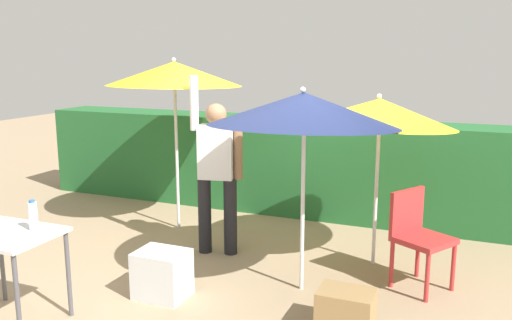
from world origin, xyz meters
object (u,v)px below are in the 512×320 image
(crate_cardboard, at_px, (346,310))
(folding_table, at_px, (5,243))
(umbrella_orange, at_px, (379,112))
(umbrella_rainbow, at_px, (174,74))
(umbrella_yellow, at_px, (303,109))
(cooler_box, at_px, (162,274))
(bottle_water, at_px, (33,216))
(chair_plastic, at_px, (417,233))
(person_vendor, at_px, (217,167))

(crate_cardboard, relative_size, folding_table, 0.53)
(umbrella_orange, height_order, folding_table, umbrella_orange)
(umbrella_rainbow, distance_m, umbrella_yellow, 2.21)
(cooler_box, bearing_deg, umbrella_rainbow, 116.36)
(umbrella_yellow, xyz_separation_m, bottle_water, (-1.76, -1.33, -0.77))
(chair_plastic, bearing_deg, cooler_box, -152.06)
(person_vendor, bearing_deg, umbrella_rainbow, 145.33)
(umbrella_rainbow, height_order, folding_table, umbrella_rainbow)
(chair_plastic, bearing_deg, person_vendor, 178.30)
(folding_table, bearing_deg, umbrella_orange, 43.65)
(person_vendor, distance_m, cooler_box, 1.35)
(umbrella_rainbow, height_order, cooler_box, umbrella_rainbow)
(person_vendor, distance_m, chair_plastic, 2.09)
(crate_cardboard, bearing_deg, chair_plastic, 68.35)
(umbrella_orange, xyz_separation_m, person_vendor, (-1.59, -0.34, -0.61))
(umbrella_orange, height_order, umbrella_yellow, umbrella_yellow)
(umbrella_orange, distance_m, person_vendor, 1.73)
(umbrella_orange, xyz_separation_m, cooler_box, (-1.57, -1.47, -1.33))
(chair_plastic, distance_m, folding_table, 3.47)
(umbrella_orange, relative_size, bottle_water, 7.23)
(chair_plastic, xyz_separation_m, bottle_water, (-2.71, -1.79, 0.35))
(umbrella_orange, height_order, chair_plastic, umbrella_orange)
(chair_plastic, bearing_deg, umbrella_yellow, -154.34)
(crate_cardboard, bearing_deg, umbrella_rainbow, 146.14)
(cooler_box, relative_size, folding_table, 0.55)
(cooler_box, distance_m, crate_cardboard, 1.62)
(umbrella_rainbow, xyz_separation_m, umbrella_yellow, (1.91, -1.08, -0.23))
(umbrella_rainbow, height_order, crate_cardboard, umbrella_rainbow)
(person_vendor, relative_size, crate_cardboard, 4.42)
(umbrella_orange, distance_m, umbrella_yellow, 0.99)
(umbrella_orange, xyz_separation_m, umbrella_yellow, (-0.49, -0.86, 0.09))
(umbrella_yellow, bearing_deg, bottle_water, -142.94)
(chair_plastic, height_order, cooler_box, chair_plastic)
(umbrella_yellow, height_order, folding_table, umbrella_yellow)
(umbrella_yellow, relative_size, crate_cardboard, 4.31)
(umbrella_orange, relative_size, cooler_box, 3.93)
(chair_plastic, height_order, crate_cardboard, chair_plastic)
(person_vendor, relative_size, chair_plastic, 2.11)
(chair_plastic, xyz_separation_m, crate_cardboard, (-0.41, -1.02, -0.35))
(umbrella_rainbow, distance_m, person_vendor, 1.36)
(umbrella_orange, bearing_deg, folding_table, -136.35)
(umbrella_rainbow, relative_size, bottle_water, 8.55)
(umbrella_rainbow, xyz_separation_m, cooler_box, (0.84, -1.70, -1.66))
(chair_plastic, xyz_separation_m, folding_table, (-2.89, -1.92, 0.15))
(chair_plastic, relative_size, crate_cardboard, 2.09)
(umbrella_rainbow, bearing_deg, cooler_box, -63.64)
(umbrella_rainbow, relative_size, crate_cardboard, 4.83)
(folding_table, bearing_deg, umbrella_rainbow, 89.51)
(cooler_box, bearing_deg, bottle_water, -134.02)
(umbrella_yellow, distance_m, folding_table, 2.61)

